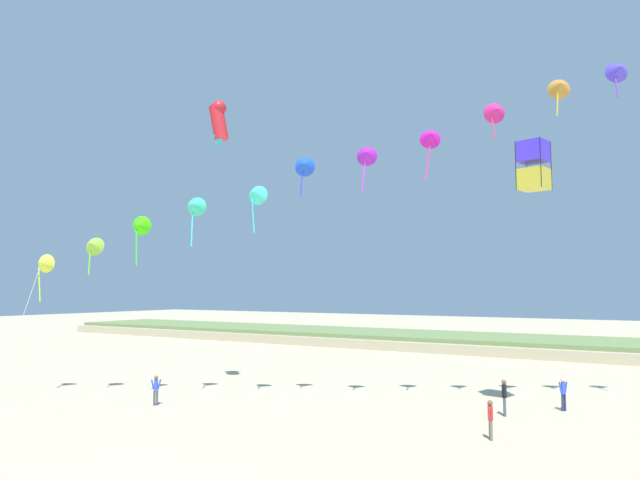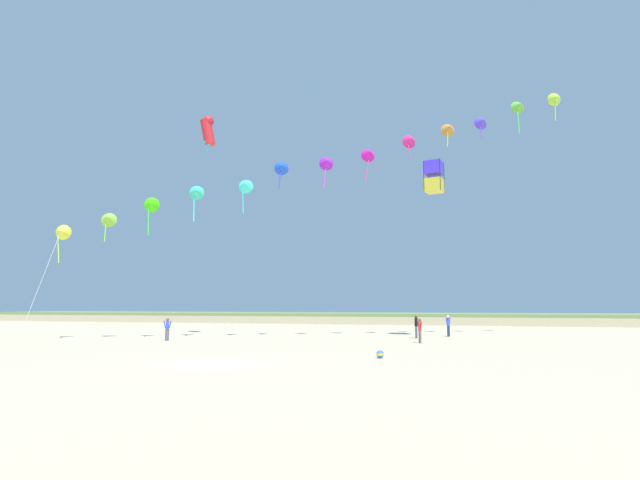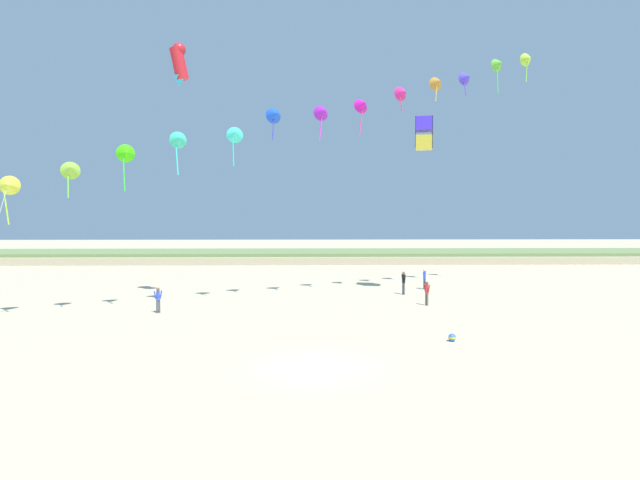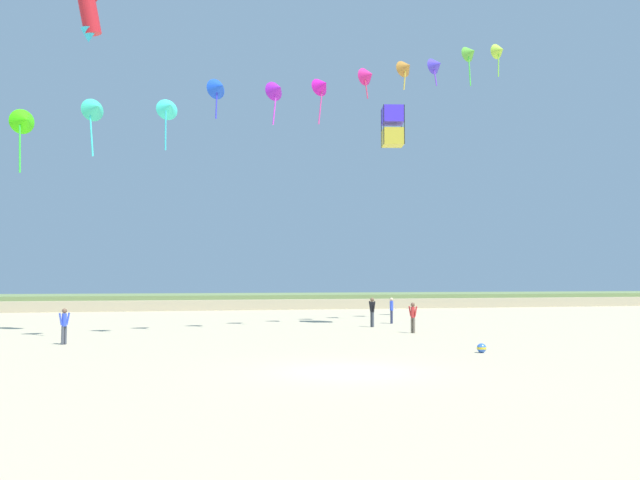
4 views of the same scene
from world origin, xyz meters
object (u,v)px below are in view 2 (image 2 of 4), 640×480
Objects in this scene: person_mid_center at (448,324)px; large_kite_mid_trail at (434,177)px; large_kite_low_lead at (208,132)px; beach_ball at (380,354)px; person_far_left at (416,325)px; person_near_right at (167,327)px; person_near_left at (420,329)px.

person_mid_center is 0.68× the size of large_kite_mid_trail.
large_kite_low_lead is 8.14× the size of beach_ball.
large_kite_low_lead is at bearing -169.67° from person_far_left.
person_far_left is 4.85× the size of beach_ball.
person_far_left is 14.60m from beach_ball.
person_near_right is 0.89× the size of person_far_left.
large_kite_mid_trail reaches higher than beach_ball.
person_near_right is at bearing -156.98° from large_kite_mid_trail.
large_kite_mid_trail reaches higher than person_mid_center.
person_near_left is 17.26m from person_near_right.
person_near_left is at bearing 83.45° from beach_ball.
large_kite_low_lead reaches higher than person_far_left.
large_kite_mid_trail is (1.60, 0.59, 11.30)m from person_far_left.
beach_ball is (-1.11, -9.71, -0.75)m from person_near_left.
person_far_left reaches higher than person_near_left.
large_kite_low_lead reaches higher than beach_ball.
person_near_right is at bearing -172.53° from person_near_left.
person_near_left is 0.55× the size of large_kite_low_lead.
person_far_left is 22.49m from large_kite_low_lead.
person_near_left is 7.82m from person_mid_center.
large_kite_mid_trail is (18.08, 7.68, 11.41)m from person_near_right.
person_far_left reaches higher than person_mid_center.
person_mid_center is 24.69m from large_kite_low_lead.
large_kite_low_lead reaches higher than person_near_left.
person_near_right is 21.19m from person_mid_center.
large_kite_mid_trail is (17.68, 3.52, -4.14)m from large_kite_low_lead.
large_kite_mid_trail is 6.75× the size of beach_ball.
large_kite_mid_trail is at bearing 82.17° from beach_ball.
person_far_left is at bearing 23.29° from person_near_right.
beach_ball is at bearing -36.71° from large_kite_low_lead.
person_mid_center is at bearing 73.32° from large_kite_mid_trail.
person_far_left is (-0.63, 4.85, 0.08)m from person_near_left.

